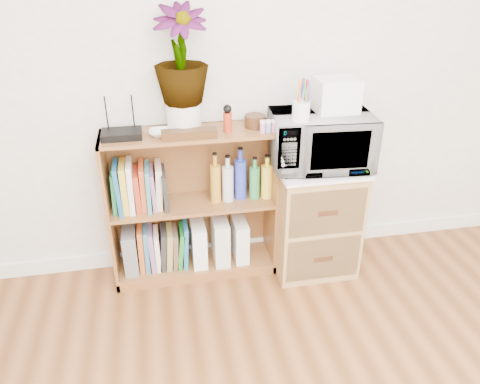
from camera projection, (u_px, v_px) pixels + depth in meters
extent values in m
cube|color=white|center=(244.00, 245.00, 3.22)|extent=(4.00, 0.02, 0.10)
cube|color=brown|center=(193.00, 206.00, 2.84)|extent=(1.00, 0.30, 0.95)
cube|color=#9E7542|center=(313.00, 218.00, 2.96)|extent=(0.50, 0.45, 0.70)
imported|color=silver|center=(320.00, 140.00, 2.71)|extent=(0.59, 0.42, 0.32)
cylinder|color=white|center=(301.00, 111.00, 2.51)|extent=(0.10, 0.10, 0.11)
cube|color=white|center=(336.00, 95.00, 2.64)|extent=(0.24, 0.20, 0.19)
cube|color=black|center=(122.00, 134.00, 2.53)|extent=(0.22, 0.15, 0.04)
imported|color=silver|center=(161.00, 133.00, 2.56)|extent=(0.13, 0.13, 0.03)
cylinder|color=silver|center=(184.00, 117.00, 2.60)|extent=(0.19, 0.19, 0.16)
imported|color=#327F34|center=(181.00, 55.00, 2.44)|extent=(0.29, 0.29, 0.51)
cube|color=#36210E|center=(189.00, 134.00, 2.52)|extent=(0.30, 0.07, 0.05)
cylinder|color=#A72D14|center=(228.00, 122.00, 2.60)|extent=(0.05, 0.05, 0.11)
cylinder|color=#361C0E|center=(255.00, 121.00, 2.68)|extent=(0.12, 0.12, 0.07)
cube|color=pink|center=(268.00, 128.00, 2.60)|extent=(0.11, 0.04, 0.05)
cube|color=slate|center=(131.00, 249.00, 2.90)|extent=(0.08, 0.22, 0.28)
cube|color=white|center=(199.00, 243.00, 2.96)|extent=(0.09, 0.22, 0.28)
cube|color=silver|center=(220.00, 239.00, 2.98)|extent=(0.09, 0.24, 0.30)
cube|color=white|center=(240.00, 239.00, 3.01)|extent=(0.09, 0.22, 0.27)
cube|color=#228046|center=(114.00, 191.00, 2.70)|extent=(0.03, 0.20, 0.25)
cube|color=#185593|center=(119.00, 186.00, 2.69)|extent=(0.03, 0.20, 0.30)
cube|color=gold|center=(124.00, 186.00, 2.70)|extent=(0.04, 0.20, 0.29)
cube|color=silver|center=(131.00, 185.00, 2.70)|extent=(0.03, 0.20, 0.30)
cube|color=#A9361C|center=(137.00, 190.00, 2.72)|extent=(0.03, 0.20, 0.23)
cube|color=#CB4E23|center=(143.00, 186.00, 2.72)|extent=(0.03, 0.20, 0.27)
cube|color=teal|center=(148.00, 186.00, 2.73)|extent=(0.03, 0.20, 0.26)
cube|color=#895D8C|center=(153.00, 188.00, 2.74)|extent=(0.03, 0.20, 0.23)
cube|color=beige|center=(159.00, 186.00, 2.74)|extent=(0.05, 0.20, 0.26)
cube|color=black|center=(165.00, 187.00, 2.75)|extent=(0.03, 0.20, 0.23)
cylinder|color=#BA8522|center=(215.00, 177.00, 2.78)|extent=(0.06, 0.06, 0.31)
cylinder|color=silver|center=(227.00, 178.00, 2.80)|extent=(0.07, 0.07, 0.28)
cylinder|color=#293DC0|center=(241.00, 174.00, 2.80)|extent=(0.07, 0.07, 0.32)
cylinder|color=#338D4C|center=(254.00, 178.00, 2.83)|extent=(0.06, 0.06, 0.26)
cylinder|color=yellow|center=(266.00, 176.00, 2.84)|extent=(0.07, 0.07, 0.27)
cube|color=#B95520|center=(141.00, 247.00, 2.90)|extent=(0.03, 0.19, 0.30)
cube|color=#366783|center=(147.00, 247.00, 2.91)|extent=(0.03, 0.19, 0.29)
cube|color=slate|center=(152.00, 247.00, 2.92)|extent=(0.04, 0.19, 0.27)
cube|color=#FFDAC6|center=(157.00, 248.00, 2.93)|extent=(0.03, 0.19, 0.24)
cube|color=#252525|center=(163.00, 247.00, 2.94)|extent=(0.06, 0.19, 0.26)
cube|color=olive|center=(169.00, 247.00, 2.94)|extent=(0.05, 0.19, 0.25)
cube|color=brown|center=(175.00, 247.00, 2.95)|extent=(0.04, 0.19, 0.25)
cube|color=#207B29|center=(180.00, 246.00, 2.96)|extent=(0.06, 0.19, 0.25)
cube|color=#19679B|center=(185.00, 243.00, 2.95)|extent=(0.04, 0.19, 0.28)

